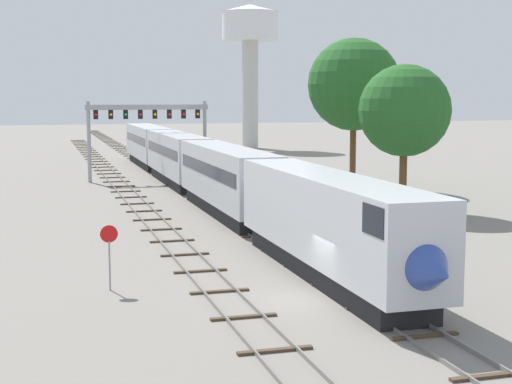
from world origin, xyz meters
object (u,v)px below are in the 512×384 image
object	(u,v)px
stop_sign	(109,248)
passenger_train	(197,166)
trackside_tree_mid	(405,111)
signal_gantry	(148,122)
water_tower	(250,37)
trackside_tree_left	(354,85)

from	to	relation	value
stop_sign	passenger_train	bearing A→B (deg)	71.37
passenger_train	trackside_tree_mid	size ratio (longest dim) A/B	7.45
passenger_train	signal_gantry	world-z (taller)	signal_gantry
signal_gantry	stop_sign	distance (m)	43.70
water_tower	signal_gantry	bearing A→B (deg)	-117.49
stop_sign	trackside_tree_left	world-z (taller)	trackside_tree_left
passenger_train	trackside_tree_left	distance (m)	16.37
stop_sign	trackside_tree_mid	size ratio (longest dim) A/B	0.27
trackside_tree_left	water_tower	bearing A→B (deg)	84.21
passenger_train	water_tower	world-z (taller)	water_tower
trackside_tree_left	passenger_train	bearing A→B (deg)	-173.30
stop_sign	signal_gantry	bearing A→B (deg)	79.74
trackside_tree_left	trackside_tree_mid	world-z (taller)	trackside_tree_left
trackside_tree_left	trackside_tree_mid	size ratio (longest dim) A/B	1.27
signal_gantry	trackside_tree_mid	size ratio (longest dim) A/B	1.13
water_tower	stop_sign	size ratio (longest dim) A/B	7.91
water_tower	trackside_tree_left	xyz separation A→B (m)	(-5.57, -54.89, -8.26)
water_tower	trackside_tree_left	size ratio (longest dim) A/B	1.68
passenger_train	signal_gantry	size ratio (longest dim) A/B	6.58
water_tower	stop_sign	xyz separation A→B (m)	(-30.36, -86.28, -15.79)
stop_sign	trackside_tree_mid	xyz separation A→B (m)	(22.64, 17.14, 5.47)
signal_gantry	trackside_tree_mid	distance (m)	29.72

